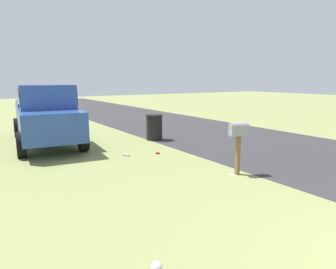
# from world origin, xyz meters

# --- Properties ---
(road_asphalt) EXTENTS (60.00, 5.94, 0.01)m
(road_asphalt) POSITION_xyz_m (6.00, -4.08, 0.00)
(road_asphalt) COLOR #2D2D30
(road_asphalt) RESTS_ON ground
(mailbox) EXTENTS (0.33, 0.48, 1.27)m
(mailbox) POSITION_xyz_m (4.90, -0.82, 1.00)
(mailbox) COLOR brown
(mailbox) RESTS_ON ground
(pickup_truck) EXTENTS (5.63, 2.48, 2.09)m
(pickup_truck) POSITION_xyz_m (11.04, 2.25, 1.10)
(pickup_truck) COLOR #284793
(pickup_truck) RESTS_ON ground
(trash_bin) EXTENTS (0.63, 0.63, 0.97)m
(trash_bin) POSITION_xyz_m (9.71, -1.33, 0.49)
(trash_bin) COLOR black
(trash_bin) RESTS_ON ground
(litter_bottle_far_scatter) EXTENTS (0.23, 0.17, 0.07)m
(litter_bottle_far_scatter) POSITION_xyz_m (8.02, 0.66, 0.04)
(litter_bottle_far_scatter) COLOR #B2D8BF
(litter_bottle_far_scatter) RESTS_ON ground
(litter_bag_by_mailbox) EXTENTS (0.14, 0.14, 0.14)m
(litter_bag_by_mailbox) POSITION_xyz_m (2.64, 2.80, 0.07)
(litter_bag_by_mailbox) COLOR silver
(litter_bag_by_mailbox) RESTS_ON ground
(litter_wrapper_midfield_b) EXTENTS (0.14, 0.15, 0.01)m
(litter_wrapper_midfield_b) POSITION_xyz_m (4.94, -0.69, 0.00)
(litter_wrapper_midfield_b) COLOR silver
(litter_wrapper_midfield_b) RESTS_ON ground
(litter_can_near_hydrant) EXTENTS (0.13, 0.13, 0.07)m
(litter_can_near_hydrant) POSITION_xyz_m (7.70, -0.26, 0.03)
(litter_can_near_hydrant) COLOR red
(litter_can_near_hydrant) RESTS_ON ground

